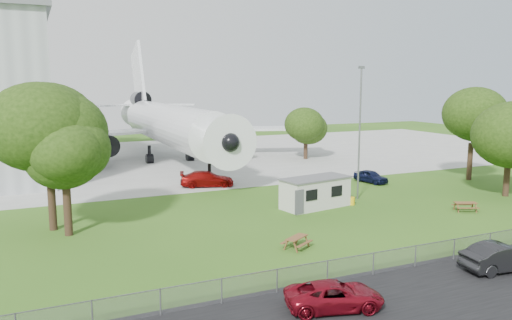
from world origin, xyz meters
name	(u,v)px	position (x,y,z in m)	size (l,w,h in m)	color
ground	(316,227)	(0.00, 0.00, 0.00)	(160.00, 160.00, 0.00)	#457320
asphalt_strip	(447,292)	(0.00, -13.00, 0.01)	(120.00, 8.00, 0.02)	black
concrete_apron	(179,158)	(0.00, 38.00, 0.01)	(120.00, 46.00, 0.03)	#B7B7B2
airliner	(168,123)	(-2.00, 35.86, 5.27)	(46.36, 47.73, 17.69)	white
site_cabin	(315,192)	(3.02, 5.13, 1.31)	(6.94, 3.74, 2.62)	beige
picnic_west	(297,248)	(-3.69, -3.74, 0.00)	(1.80, 1.50, 0.76)	brown
picnic_east	(465,211)	(13.76, -1.21, 0.00)	(1.80, 1.50, 0.76)	brown
fence	(401,269)	(0.00, -9.50, 0.00)	(58.00, 0.04, 1.30)	gray
lamp_mast	(359,134)	(8.20, 6.20, 6.00)	(0.16, 0.16, 12.00)	slate
tree_west_big	(47,132)	(-17.91, 7.20, 7.21)	(8.97, 8.97, 11.70)	#382619
tree_west_small	(64,154)	(-16.98, 5.32, 5.76)	(6.10, 6.10, 8.83)	#382619
tree_east_front	(510,136)	(21.75, 1.44, 5.78)	(7.36, 7.36, 9.47)	#382619
tree_east_back	(473,116)	(25.05, 8.89, 7.03)	(6.85, 6.85, 10.47)	#382619
tree_far_apron	(306,127)	(16.12, 29.65, 4.53)	(5.76, 5.76, 7.42)	#382619
car_centre_sedan	(502,257)	(5.10, -12.00, 0.80)	(1.69, 4.84, 1.59)	black
car_west_estate	(334,296)	(-6.34, -12.22, 0.65)	(2.17, 4.70, 1.31)	maroon
car_ne_hatch	(371,177)	(14.03, 11.96, 0.67)	(1.59, 3.95, 1.35)	black
car_apron_van	(207,179)	(-2.71, 17.23, 0.80)	(2.24, 5.51, 1.60)	maroon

